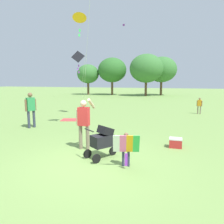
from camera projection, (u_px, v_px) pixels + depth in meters
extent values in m
plane|color=#75994C|center=(93.00, 163.00, 6.17)|extent=(120.00, 120.00, 0.00)
cylinder|color=brown|center=(88.00, 89.00, 35.12)|extent=(0.36, 0.36, 1.98)
ellipsoid|color=#387033|center=(88.00, 74.00, 34.76)|extent=(3.64, 3.27, 3.09)
cylinder|color=brown|center=(112.00, 88.00, 34.37)|extent=(0.36, 0.36, 2.17)
ellipsoid|color=#2D6628|center=(112.00, 70.00, 33.92)|extent=(4.63, 4.16, 3.93)
cylinder|color=brown|center=(146.00, 89.00, 32.05)|extent=(0.36, 0.36, 2.15)
ellipsoid|color=#387033|center=(146.00, 68.00, 31.58)|extent=(5.03, 4.53, 4.27)
cylinder|color=brown|center=(161.00, 88.00, 33.54)|extent=(0.36, 0.36, 2.19)
ellipsoid|color=#387033|center=(162.00, 70.00, 33.09)|extent=(4.68, 4.21, 3.98)
cylinder|color=#33384C|center=(129.00, 158.00, 5.94)|extent=(0.07, 0.07, 0.48)
cylinder|color=#33384C|center=(123.00, 158.00, 5.95)|extent=(0.07, 0.07, 0.48)
cube|color=#4C4C56|center=(126.00, 144.00, 5.88)|extent=(0.24, 0.18, 0.36)
cylinder|color=brown|center=(131.00, 145.00, 5.88)|extent=(0.05, 0.05, 0.32)
cylinder|color=brown|center=(121.00, 144.00, 5.89)|extent=(0.05, 0.05, 0.32)
sphere|color=brown|center=(126.00, 135.00, 5.84)|extent=(0.12, 0.12, 0.12)
cube|color=green|center=(136.00, 144.00, 5.68)|extent=(0.22, 0.22, 0.51)
cube|color=#F4A319|center=(130.00, 144.00, 5.69)|extent=(0.22, 0.22, 0.51)
cube|color=pink|center=(123.00, 144.00, 5.70)|extent=(0.22, 0.22, 0.51)
cube|color=white|center=(116.00, 144.00, 5.70)|extent=(0.22, 0.22, 0.51)
cube|color=purple|center=(126.00, 160.00, 5.74)|extent=(0.08, 0.03, 0.36)
cylinder|color=#7F705B|center=(81.00, 137.00, 7.43)|extent=(0.12, 0.12, 0.86)
cylinder|color=#7F705B|center=(88.00, 138.00, 7.36)|extent=(0.12, 0.12, 0.86)
cube|color=red|center=(84.00, 116.00, 7.28)|extent=(0.38, 0.24, 0.64)
cylinder|color=beige|center=(78.00, 117.00, 7.36)|extent=(0.09, 0.09, 0.57)
cylinder|color=beige|center=(91.00, 104.00, 7.29)|extent=(0.10, 0.52, 0.40)
sphere|color=beige|center=(83.00, 103.00, 7.22)|extent=(0.22, 0.22, 0.22)
cylinder|color=black|center=(113.00, 151.00, 6.84)|extent=(0.20, 0.25, 0.28)
cylinder|color=black|center=(88.00, 154.00, 6.58)|extent=(0.20, 0.25, 0.28)
cylinder|color=black|center=(96.00, 159.00, 6.16)|extent=(0.20, 0.25, 0.28)
cube|color=black|center=(102.00, 141.00, 6.53)|extent=(0.73, 0.78, 0.36)
cube|color=black|center=(105.00, 131.00, 6.56)|extent=(0.58, 0.58, 0.35)
cylinder|color=black|center=(89.00, 130.00, 6.20)|extent=(0.41, 0.31, 0.04)
cone|color=#F4A319|center=(80.00, 17.00, 9.86)|extent=(0.82, 0.78, 0.37)
cube|color=green|center=(80.00, 30.00, 9.96)|extent=(0.09, 0.06, 0.14)
cube|color=green|center=(79.00, 35.00, 9.95)|extent=(0.09, 0.07, 0.14)
cylinder|color=silver|center=(85.00, 76.00, 8.71)|extent=(1.73, 2.79, 5.16)
cube|color=black|center=(78.00, 57.00, 14.28)|extent=(1.03, 0.51, 0.86)
cube|color=purple|center=(79.00, 66.00, 14.39)|extent=(0.07, 0.06, 0.14)
cube|color=purple|center=(78.00, 69.00, 14.37)|extent=(0.09, 0.08, 0.14)
cube|color=purple|center=(79.00, 72.00, 14.44)|extent=(0.09, 0.08, 0.14)
cylinder|color=silver|center=(82.00, 88.00, 13.10)|extent=(1.74, 2.65, 3.81)
cube|color=purple|center=(124.00, 25.00, 32.50)|extent=(0.33, 0.39, 0.30)
cylinder|color=#33384C|center=(29.00, 120.00, 10.64)|extent=(0.13, 0.13, 0.89)
cylinder|color=#33384C|center=(34.00, 119.00, 10.84)|extent=(0.13, 0.13, 0.89)
cube|color=#2D8C4C|center=(31.00, 104.00, 10.62)|extent=(0.39, 0.45, 0.66)
cylinder|color=brown|center=(26.00, 105.00, 10.46)|extent=(0.10, 0.10, 0.59)
cylinder|color=brown|center=(35.00, 105.00, 10.80)|extent=(0.10, 0.10, 0.59)
sphere|color=brown|center=(30.00, 95.00, 10.55)|extent=(0.23, 0.23, 0.23)
cylinder|color=#7F705B|center=(200.00, 110.00, 15.10)|extent=(0.08, 0.08, 0.58)
cylinder|color=#7F705B|center=(198.00, 110.00, 15.20)|extent=(0.08, 0.08, 0.58)
cube|color=orange|center=(200.00, 103.00, 15.07)|extent=(0.29, 0.23, 0.43)
cylinder|color=brown|center=(202.00, 104.00, 14.99)|extent=(0.06, 0.06, 0.39)
cylinder|color=brown|center=(197.00, 103.00, 15.17)|extent=(0.06, 0.06, 0.39)
sphere|color=brown|center=(200.00, 99.00, 15.03)|extent=(0.15, 0.15, 0.15)
cube|color=#CC3D3D|center=(74.00, 120.00, 12.92)|extent=(1.69, 1.33, 0.02)
cube|color=red|center=(176.00, 143.00, 7.61)|extent=(0.44, 0.32, 0.30)
cube|color=white|center=(176.00, 139.00, 7.59)|extent=(0.45, 0.33, 0.05)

